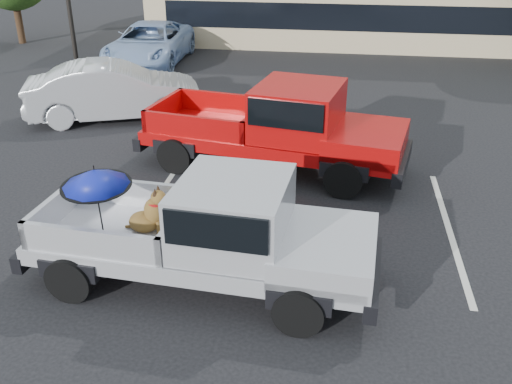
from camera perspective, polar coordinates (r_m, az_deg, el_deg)
ground at (r=9.72m, az=2.79°, el=-8.38°), size 90.00×90.00×0.00m
stripe_left at (r=11.99m, az=-10.60°, el=-1.64°), size 0.12×5.00×0.01m
stripe_right at (r=11.62m, az=18.76°, el=-3.62°), size 0.12×5.00×0.01m
silver_pickup at (r=8.99m, az=-3.80°, el=-3.62°), size 5.82×2.45×2.06m
red_pickup at (r=13.19m, az=3.39°, el=6.76°), size 6.54×3.28×2.06m
silver_sedan at (r=17.32m, az=-13.97°, el=9.77°), size 5.29×3.35×1.65m
blue_suv at (r=23.68m, az=-10.62°, el=14.33°), size 2.79×5.76×1.58m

